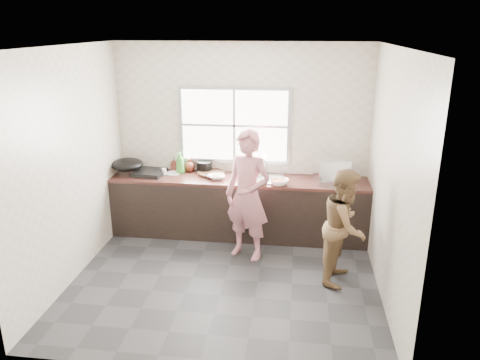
# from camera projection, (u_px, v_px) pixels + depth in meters

# --- Properties ---
(floor) EXTENTS (3.60, 3.20, 0.01)m
(floor) POSITION_uv_depth(u_px,v_px,m) (225.00, 280.00, 5.62)
(floor) COLOR #2B2B2E
(floor) RESTS_ON ground
(ceiling) EXTENTS (3.60, 3.20, 0.01)m
(ceiling) POSITION_uv_depth(u_px,v_px,m) (222.00, 46.00, 4.76)
(ceiling) COLOR silver
(ceiling) RESTS_ON wall_back
(wall_back) EXTENTS (3.60, 0.01, 2.70)m
(wall_back) POSITION_uv_depth(u_px,v_px,m) (242.00, 139.00, 6.70)
(wall_back) COLOR beige
(wall_back) RESTS_ON ground
(wall_left) EXTENTS (0.01, 3.20, 2.70)m
(wall_left) POSITION_uv_depth(u_px,v_px,m) (70.00, 166.00, 5.41)
(wall_left) COLOR beige
(wall_left) RESTS_ON ground
(wall_right) EXTENTS (0.01, 3.20, 2.70)m
(wall_right) POSITION_uv_depth(u_px,v_px,m) (391.00, 179.00, 4.97)
(wall_right) COLOR beige
(wall_right) RESTS_ON ground
(wall_front) EXTENTS (3.60, 0.01, 2.70)m
(wall_front) POSITION_uv_depth(u_px,v_px,m) (191.00, 233.00, 3.68)
(wall_front) COLOR silver
(wall_front) RESTS_ON ground
(cabinet) EXTENTS (3.60, 0.62, 0.82)m
(cabinet) POSITION_uv_depth(u_px,v_px,m) (239.00, 208.00, 6.70)
(cabinet) COLOR black
(cabinet) RESTS_ON floor
(countertop) EXTENTS (3.60, 0.64, 0.04)m
(countertop) POSITION_uv_depth(u_px,v_px,m) (239.00, 180.00, 6.57)
(countertop) COLOR #391C17
(countertop) RESTS_ON cabinet
(sink) EXTENTS (0.55, 0.45, 0.02)m
(sink) POSITION_uv_depth(u_px,v_px,m) (264.00, 179.00, 6.52)
(sink) COLOR silver
(sink) RESTS_ON countertop
(faucet) EXTENTS (0.02, 0.02, 0.30)m
(faucet) POSITION_uv_depth(u_px,v_px,m) (265.00, 165.00, 6.66)
(faucet) COLOR silver
(faucet) RESTS_ON countertop
(window_frame) EXTENTS (1.60, 0.05, 1.10)m
(window_frame) POSITION_uv_depth(u_px,v_px,m) (234.00, 125.00, 6.64)
(window_frame) COLOR #9EA0A5
(window_frame) RESTS_ON wall_back
(window_glazing) EXTENTS (1.50, 0.01, 1.00)m
(window_glazing) POSITION_uv_depth(u_px,v_px,m) (234.00, 126.00, 6.61)
(window_glazing) COLOR white
(window_glazing) RESTS_ON window_frame
(woman) EXTENTS (0.68, 0.58, 1.58)m
(woman) POSITION_uv_depth(u_px,v_px,m) (248.00, 200.00, 5.96)
(woman) COLOR #C97983
(woman) RESTS_ON floor
(person_side) EXTENTS (0.69, 0.79, 1.38)m
(person_side) POSITION_uv_depth(u_px,v_px,m) (345.00, 226.00, 5.42)
(person_side) COLOR brown
(person_side) RESTS_ON floor
(cutting_board) EXTENTS (0.51, 0.51, 0.04)m
(cutting_board) POSITION_uv_depth(u_px,v_px,m) (211.00, 173.00, 6.72)
(cutting_board) COLOR #301F12
(cutting_board) RESTS_ON countertop
(cleaver) EXTENTS (0.20, 0.11, 0.01)m
(cleaver) POSITION_uv_depth(u_px,v_px,m) (213.00, 176.00, 6.54)
(cleaver) COLOR #AEB0B5
(cleaver) RESTS_ON cutting_board
(bowl_mince) EXTENTS (0.28, 0.28, 0.06)m
(bowl_mince) POSITION_uv_depth(u_px,v_px,m) (217.00, 177.00, 6.52)
(bowl_mince) COLOR white
(bowl_mince) RESTS_ON countertop
(bowl_crabs) EXTENTS (0.21, 0.21, 0.06)m
(bowl_crabs) POSITION_uv_depth(u_px,v_px,m) (279.00, 182.00, 6.28)
(bowl_crabs) COLOR white
(bowl_crabs) RESTS_ON countertop
(bowl_held) EXTENTS (0.24, 0.24, 0.06)m
(bowl_held) POSITION_uv_depth(u_px,v_px,m) (262.00, 182.00, 6.31)
(bowl_held) COLOR white
(bowl_held) RESTS_ON countertop
(black_pot) EXTENTS (0.28, 0.28, 0.16)m
(black_pot) POSITION_uv_depth(u_px,v_px,m) (205.00, 167.00, 6.82)
(black_pot) COLOR black
(black_pot) RESTS_ON countertop
(plate_food) EXTENTS (0.21, 0.21, 0.02)m
(plate_food) POSITION_uv_depth(u_px,v_px,m) (173.00, 173.00, 6.75)
(plate_food) COLOR white
(plate_food) RESTS_ON countertop
(bottle_green) EXTENTS (0.16, 0.16, 0.32)m
(bottle_green) POSITION_uv_depth(u_px,v_px,m) (180.00, 163.00, 6.73)
(bottle_green) COLOR #34882C
(bottle_green) RESTS_ON countertop
(bottle_brown_tall) EXTENTS (0.09, 0.10, 0.18)m
(bottle_brown_tall) POSITION_uv_depth(u_px,v_px,m) (174.00, 165.00, 6.87)
(bottle_brown_tall) COLOR #481A12
(bottle_brown_tall) RESTS_ON countertop
(bottle_brown_short) EXTENTS (0.17, 0.17, 0.19)m
(bottle_brown_short) POSITION_uv_depth(u_px,v_px,m) (189.00, 165.00, 6.84)
(bottle_brown_short) COLOR #512114
(bottle_brown_short) RESTS_ON countertop
(glass_jar) EXTENTS (0.09, 0.09, 0.10)m
(glass_jar) POSITION_uv_depth(u_px,v_px,m) (164.00, 172.00, 6.69)
(glass_jar) COLOR silver
(glass_jar) RESTS_ON countertop
(burner) EXTENTS (0.44, 0.44, 0.06)m
(burner) POSITION_uv_depth(u_px,v_px,m) (150.00, 173.00, 6.71)
(burner) COLOR black
(burner) RESTS_ON countertop
(wok) EXTENTS (0.59, 0.59, 0.17)m
(wok) POSITION_uv_depth(u_px,v_px,m) (127.00, 165.00, 6.69)
(wok) COLOR black
(wok) RESTS_ON burner
(dish_rack) EXTENTS (0.50, 0.40, 0.32)m
(dish_rack) POSITION_uv_depth(u_px,v_px,m) (331.00, 171.00, 6.35)
(dish_rack) COLOR silver
(dish_rack) RESTS_ON countertop
(pot_lid_left) EXTENTS (0.29, 0.29, 0.01)m
(pot_lid_left) POSITION_uv_depth(u_px,v_px,m) (153.00, 171.00, 6.86)
(pot_lid_left) COLOR #B2B5B9
(pot_lid_left) RESTS_ON countertop
(pot_lid_right) EXTENTS (0.31, 0.31, 0.01)m
(pot_lid_right) POSITION_uv_depth(u_px,v_px,m) (157.00, 170.00, 6.90)
(pot_lid_right) COLOR silver
(pot_lid_right) RESTS_ON countertop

